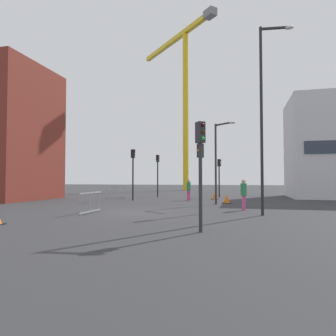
{
  "coord_description": "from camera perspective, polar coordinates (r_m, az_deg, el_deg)",
  "views": [
    {
      "loc": [
        5.58,
        -15.22,
        1.74
      ],
      "look_at": [
        0.0,
        7.51,
        2.61
      ],
      "focal_mm": 32.65,
      "sensor_mm": 36.0,
      "label": 1
    }
  ],
  "objects": [
    {
      "name": "traffic_light_island",
      "position": [
        30.31,
        -1.94,
        -0.15
      ],
      "size": [
        0.3,
        0.39,
        4.17
      ],
      "color": "black",
      "rests_on": "ground"
    },
    {
      "name": "construction_crane",
      "position": [
        51.37,
        2.93,
        15.64
      ],
      "size": [
        15.09,
        15.31,
        26.12
      ],
      "color": "yellow",
      "rests_on": "ground"
    },
    {
      "name": "pedestrian_walking",
      "position": [
        17.72,
        13.93,
        -4.42
      ],
      "size": [
        0.34,
        0.34,
        1.74
      ],
      "color": "#D14C8C",
      "rests_on": "ground"
    },
    {
      "name": "safety_barrier_left_run",
      "position": [
        28.18,
        -9.83,
        -4.49
      ],
      "size": [
        1.96,
        0.28,
        1.08
      ],
      "color": "#9EA0A5",
      "rests_on": "ground"
    },
    {
      "name": "traffic_cone_on_verge",
      "position": [
        22.76,
        10.89,
        -5.71
      ],
      "size": [
        0.64,
        0.64,
        0.65
      ],
      "color": "black",
      "rests_on": "ground"
    },
    {
      "name": "traffic_light_corner",
      "position": [
        15.38,
        6.04,
        0.34
      ],
      "size": [
        0.35,
        0.39,
        3.53
      ],
      "color": "#232326",
      "rests_on": "ground"
    },
    {
      "name": "streetlamp_tall",
      "position": [
        15.86,
        17.58,
        10.82
      ],
      "size": [
        1.63,
        0.33,
        9.23
      ],
      "color": "#232326",
      "rests_on": "ground"
    },
    {
      "name": "ground",
      "position": [
        16.31,
        -6.36,
        -8.24
      ],
      "size": [
        160.0,
        160.0,
        0.0
      ],
      "primitive_type": "plane",
      "color": "#333335"
    },
    {
      "name": "streetlamp_short",
      "position": [
        21.3,
        9.41,
        2.39
      ],
      "size": [
        1.48,
        1.09,
        5.61
      ],
      "color": "#2D2D30",
      "rests_on": "ground"
    },
    {
      "name": "traffic_light_verge",
      "position": [
        25.36,
        -6.55,
        0.32
      ],
      "size": [
        0.39,
        0.33,
        4.22
      ],
      "color": "black",
      "rests_on": "ground"
    },
    {
      "name": "traffic_cone_orange",
      "position": [
        27.12,
        8.7,
        -5.14
      ],
      "size": [
        0.64,
        0.64,
        0.65
      ],
      "color": "black",
      "rests_on": "ground"
    },
    {
      "name": "pedestrian_waiting",
      "position": [
        25.31,
        3.87,
        -3.79
      ],
      "size": [
        0.34,
        0.34,
        1.72
      ],
      "color": "#D14C8C",
      "rests_on": "ground"
    },
    {
      "name": "brick_building",
      "position": [
        30.03,
        -28.23,
        5.71
      ],
      "size": [
        7.12,
        7.54,
        11.4
      ],
      "color": "maroon",
      "rests_on": "ground"
    },
    {
      "name": "traffic_light_far",
      "position": [
        10.17,
        6.08,
        2.0
      ],
      "size": [
        0.36,
        0.38,
        3.65
      ],
      "color": "#2D2D30",
      "rests_on": "ground"
    },
    {
      "name": "traffic_light_crosswalk",
      "position": [
        29.91,
        9.53,
        -0.64
      ],
      "size": [
        0.38,
        0.27,
        3.69
      ],
      "color": "black",
      "rests_on": "ground"
    },
    {
      "name": "safety_barrier_front",
      "position": [
        16.19,
        -14.27,
        -6.23
      ],
      "size": [
        0.09,
        2.28,
        1.08
      ],
      "color": "gray",
      "rests_on": "ground"
    }
  ]
}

